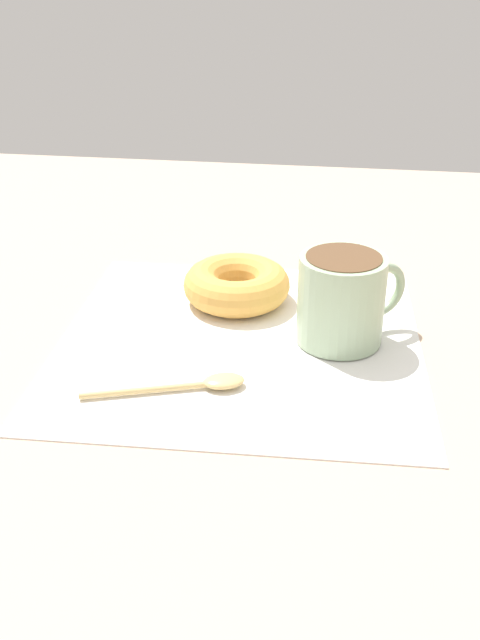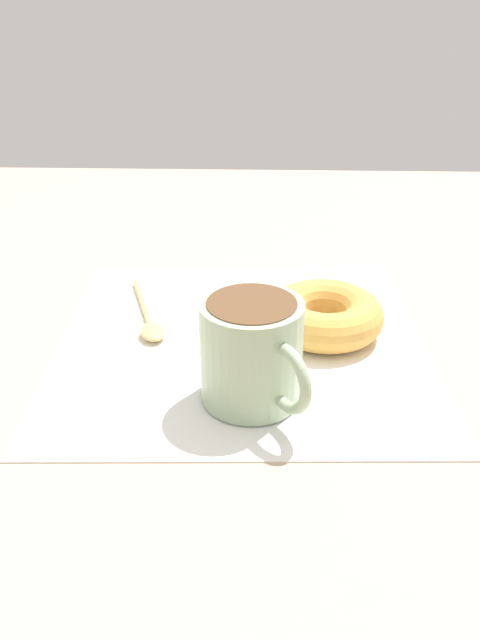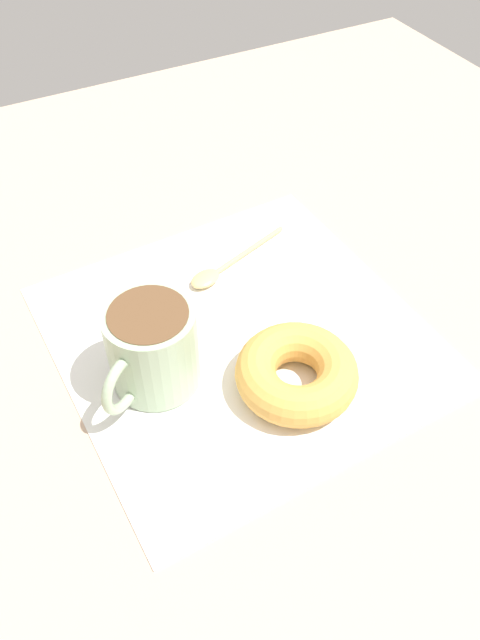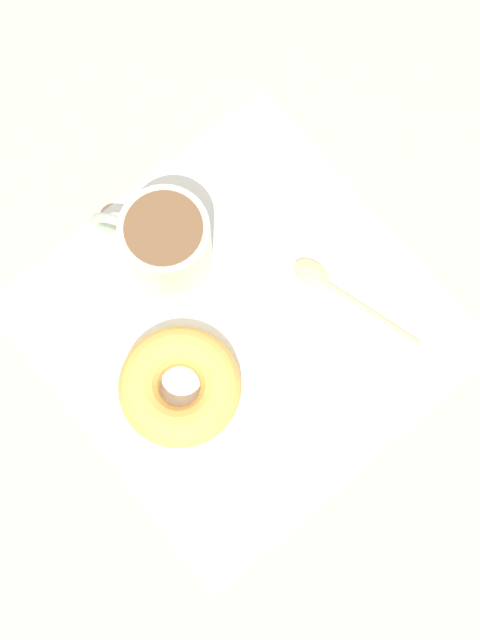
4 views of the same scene
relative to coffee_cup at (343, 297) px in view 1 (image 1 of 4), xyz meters
The scene contains 5 objects.
ground_plane 13.48cm from the coffee_cup, behind, with size 120.00×120.00×2.00cm, color tan.
napkin 10.72cm from the coffee_cup, behind, with size 34.66×34.66×0.30cm, color white.
coffee_cup is the anchor object (origin of this frame).
donut 13.31cm from the coffee_cup, 148.60° to the left, with size 11.31×11.31×3.79cm, color gold.
spoon 16.22cm from the coffee_cup, 138.43° to the right, with size 13.87×5.80×0.90cm.
Camera 1 is at (11.36, -61.87, 34.22)cm, focal length 40.00 mm.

